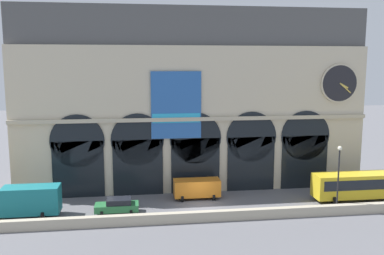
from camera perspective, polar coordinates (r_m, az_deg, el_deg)
ground_plane at (r=45.18m, az=1.39°, el=-10.78°), size 200.00×200.00×0.00m
quay_parapet_wall at (r=41.06m, az=2.35°, el=-12.08°), size 90.00×0.70×1.01m
station_building at (r=50.37m, az=0.07°, el=3.54°), size 41.57×5.72×21.65m
box_truck_west at (r=44.86m, az=-22.33°, el=-9.30°), size 7.50×2.91×3.12m
car_midwest at (r=43.63m, az=-10.22°, el=-10.53°), size 4.40×2.22×1.55m
van_center at (r=47.28m, az=0.67°, el=-8.29°), size 5.20×2.48×2.20m
bus_east at (r=50.20m, az=22.35°, el=-7.31°), size 11.00×3.25×3.10m
street_lamp_quayside at (r=44.88m, az=19.51°, el=-5.54°), size 0.44×0.44×6.90m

